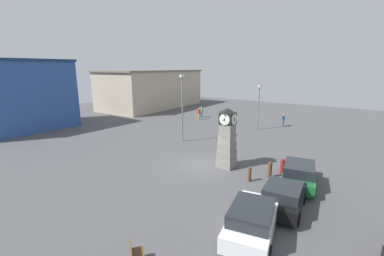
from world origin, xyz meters
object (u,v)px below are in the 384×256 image
Objects in this scene: bollard_near_tower at (294,163)px; pedestrian_crossing_lot at (283,119)px; car_by_building at (299,174)px; bollard_mid_row at (282,166)px; bollard_far_row at (270,169)px; pedestrian_near_bench at (201,111)px; street_lamp_near_road at (182,104)px; street_lamp_far_side at (259,104)px; pedestrian_by_cars at (199,113)px; car_navy_sedan at (252,220)px; car_near_tower at (283,197)px; bollard_end_row at (250,174)px; clock_tower at (227,140)px.

bollard_near_tower is 0.60× the size of pedestrian_crossing_lot.
pedestrian_crossing_lot is (14.43, 4.96, 0.43)m from bollard_near_tower.
bollard_mid_row is at bearing 47.07° from car_by_building.
pedestrian_near_bench is at bearing 45.34° from bollard_far_row.
street_lamp_near_road is (-12.29, -5.66, 3.00)m from pedestrian_near_bench.
street_lamp_near_road is 10.58m from street_lamp_far_side.
pedestrian_by_cars is at bearing 25.13° from street_lamp_near_road.
street_lamp_far_side reaches higher than car_by_building.
car_navy_sedan is 3.10m from car_near_tower.
bollard_mid_row is at bearing 6.83° from car_navy_sedan.
bollard_far_row reaches higher than bollard_mid_row.
car_near_tower is at bearing -152.22° from bollard_far_row.
pedestrian_crossing_lot reaches higher than car_navy_sedan.
pedestrian_by_cars reaches higher than car_navy_sedan.
street_lamp_far_side is (14.68, 5.16, 2.68)m from bollard_end_row.
bollard_mid_row is 2.99m from bollard_end_row.
car_navy_sedan is at bearing -156.20° from bollard_end_row.
bollard_end_row is at bearing -137.15° from pedestrian_by_cars.
car_navy_sedan is at bearing -173.17° from bollard_mid_row.
bollard_mid_row is 20.62m from pedestrian_by_cars.
bollard_mid_row is at bearing -28.29° from bollard_end_row.
bollard_near_tower is at bearing -128.16° from pedestrian_near_bench.
clock_tower reaches higher than pedestrian_near_bench.
bollard_far_row is 0.29× the size of car_near_tower.
bollard_far_row is at bearing -109.27° from street_lamp_near_road.
car_by_building is at bearing -159.97° from bollard_near_tower.
bollard_end_row is at bearing -118.00° from street_lamp_near_road.
bollard_far_row is 1.10× the size of bollard_end_row.
street_lamp_far_side is (10.76, 7.06, 2.71)m from bollard_near_tower.
clock_tower is 20.47m from pedestrian_near_bench.
pedestrian_by_cars reaches higher than pedestrian_crossing_lot.
car_navy_sedan is 24.36m from pedestrian_crossing_lot.
pedestrian_by_cars is (18.02, 17.43, 0.26)m from car_near_tower.
street_lamp_far_side reaches higher than bollard_far_row.
pedestrian_crossing_lot is (17.04, 5.91, 0.14)m from car_by_building.
car_navy_sedan is at bearing -167.76° from bollard_far_row.
bollard_far_row is 1.69m from bollard_end_row.
pedestrian_crossing_lot is 0.24× the size of street_lamp_near_road.
street_lamp_far_side is at bearing 24.60° from bollard_far_row.
clock_tower reaches higher than bollard_end_row.
car_near_tower is (-4.98, -1.47, 0.19)m from bollard_mid_row.
bollard_far_row is at bearing -89.70° from clock_tower.
car_navy_sedan is at bearing -159.40° from street_lamp_far_side.
car_near_tower is at bearing -129.03° from bollard_end_row.
bollard_near_tower is at bearing -21.77° from bollard_far_row.
car_near_tower is at bearing -163.57° from bollard_mid_row.
bollard_near_tower is 12.03m from street_lamp_near_road.
bollard_mid_row is 0.98× the size of bollard_far_row.
bollard_far_row is at bearing 158.23° from bollard_near_tower.
pedestrian_by_cars is (-2.67, 11.48, 0.10)m from pedestrian_crossing_lot.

